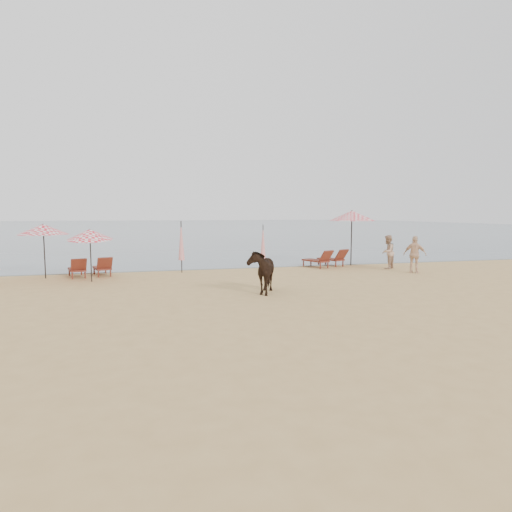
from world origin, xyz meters
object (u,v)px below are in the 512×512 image
(umbrella_closed_left, at_px, (181,241))
(umbrella_open_left_a, at_px, (43,229))
(umbrella_closed_right, at_px, (263,242))
(beachgoer_right_a, at_px, (388,252))
(cow, at_px, (261,271))
(lounger_cluster_right, at_px, (326,259))
(lounger_cluster_left, at_px, (90,267))
(umbrella_open_right, at_px, (352,216))
(umbrella_open_left_b, at_px, (90,234))
(beachgoer_right_b, at_px, (415,255))

(umbrella_closed_left, bearing_deg, umbrella_open_left_a, -176.66)
(umbrella_closed_right, bearing_deg, beachgoer_right_a, -11.54)
(cow, relative_size, beachgoer_right_a, 1.08)
(lounger_cluster_right, distance_m, beachgoer_right_a, 2.90)
(umbrella_closed_left, bearing_deg, lounger_cluster_left, -175.24)
(umbrella_open_left_a, height_order, umbrella_closed_left, umbrella_closed_left)
(lounger_cluster_right, distance_m, umbrella_open_left_a, 12.64)
(umbrella_open_left_a, bearing_deg, umbrella_open_right, 25.13)
(umbrella_open_left_b, bearing_deg, lounger_cluster_left, 110.69)
(umbrella_open_left_a, relative_size, umbrella_open_right, 0.79)
(cow, bearing_deg, umbrella_open_left_a, 166.65)
(lounger_cluster_left, distance_m, lounger_cluster_right, 10.83)
(lounger_cluster_left, xyz_separation_m, umbrella_closed_left, (3.78, 0.31, 1.02))
(lounger_cluster_right, bearing_deg, umbrella_open_right, -10.35)
(umbrella_open_left_a, xyz_separation_m, cow, (7.63, -5.23, -1.25))
(umbrella_closed_right, xyz_separation_m, beachgoer_right_a, (5.82, -1.19, -0.49))
(beachgoer_right_a, bearing_deg, umbrella_closed_right, -48.78)
(umbrella_closed_right, height_order, cow, umbrella_closed_right)
(lounger_cluster_right, relative_size, cow, 1.23)
(lounger_cluster_left, xyz_separation_m, umbrella_open_right, (12.29, 0.81, 2.11))
(umbrella_open_left_a, bearing_deg, lounger_cluster_left, 21.99)
(beachgoer_right_a, bearing_deg, umbrella_open_left_b, -34.89)
(lounger_cluster_left, bearing_deg, umbrella_open_right, -10.75)
(lounger_cluster_left, bearing_deg, umbrella_open_left_b, -96.55)
(umbrella_open_right, bearing_deg, beachgoer_right_a, -80.72)
(umbrella_closed_left, distance_m, umbrella_closed_right, 3.78)
(lounger_cluster_left, bearing_deg, beachgoer_right_b, -24.54)
(umbrella_open_left_b, relative_size, umbrella_open_right, 0.76)
(umbrella_open_left_a, distance_m, beachgoer_right_a, 15.15)
(umbrella_closed_right, relative_size, beachgoer_right_a, 1.31)
(beachgoer_right_a, distance_m, beachgoer_right_b, 1.66)
(umbrella_closed_right, bearing_deg, umbrella_open_left_a, -177.48)
(lounger_cluster_right, relative_size, umbrella_open_left_a, 0.97)
(umbrella_closed_left, height_order, umbrella_closed_right, umbrella_closed_left)
(umbrella_open_right, distance_m, beachgoer_right_b, 3.91)
(lounger_cluster_right, bearing_deg, beachgoer_right_a, -48.63)
(umbrella_closed_left, bearing_deg, cow, -68.87)
(umbrella_open_right, bearing_deg, beachgoer_right_b, -91.02)
(lounger_cluster_left, xyz_separation_m, beachgoer_right_a, (13.37, -0.79, 0.41))
(umbrella_open_left_a, bearing_deg, umbrella_closed_left, 25.13)
(umbrella_open_left_a, distance_m, beachgoer_right_b, 15.65)
(umbrella_open_left_a, relative_size, cow, 1.28)
(umbrella_open_left_b, xyz_separation_m, umbrella_open_right, (12.10, 2.14, 0.68))
(umbrella_open_left_b, xyz_separation_m, beachgoer_right_b, (13.52, -1.09, -1.00))
(lounger_cluster_left, height_order, umbrella_open_left_b, umbrella_open_left_b)
(lounger_cluster_left, xyz_separation_m, umbrella_closed_right, (7.55, 0.40, 0.90))
(umbrella_open_right, relative_size, umbrella_closed_right, 1.32)
(beachgoer_right_b, bearing_deg, cow, 62.04)
(umbrella_closed_right, xyz_separation_m, beachgoer_right_b, (6.16, -2.82, -0.47))
(lounger_cluster_left, xyz_separation_m, cow, (5.92, -5.24, 0.34))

